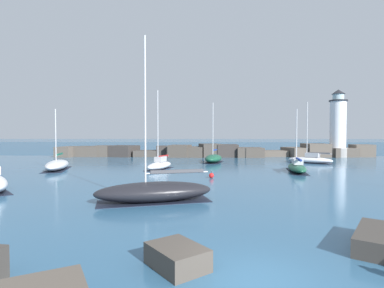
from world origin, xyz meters
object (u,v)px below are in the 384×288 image
(mooring_buoy_far_side, at_px, (211,175))
(sailboat_moored_3, at_px, (160,164))
(sailboat_moored_0, at_px, (213,158))
(sailboat_moored_7, at_px, (310,159))
(lighthouse, at_px, (338,128))
(sailboat_moored_4, at_px, (155,191))
(sailboat_moored_2, at_px, (297,167))
(sailboat_moored_6, at_px, (57,165))

(mooring_buoy_far_side, bearing_deg, sailboat_moored_3, 129.79)
(sailboat_moored_0, distance_m, sailboat_moored_7, 14.82)
(sailboat_moored_7, bearing_deg, sailboat_moored_3, -158.39)
(lighthouse, bearing_deg, sailboat_moored_4, -126.89)
(lighthouse, bearing_deg, sailboat_moored_2, -123.19)
(sailboat_moored_2, bearing_deg, sailboat_moored_7, 62.87)
(sailboat_moored_7, relative_size, mooring_buoy_far_side, 13.15)
(sailboat_moored_2, height_order, sailboat_moored_3, sailboat_moored_3)
(sailboat_moored_6, bearing_deg, sailboat_moored_7, 15.41)
(sailboat_moored_2, bearing_deg, sailboat_moored_3, 172.83)
(sailboat_moored_3, bearing_deg, sailboat_moored_0, 52.37)
(sailboat_moored_0, xyz_separation_m, sailboat_moored_4, (-5.10, -27.49, 0.01))
(sailboat_moored_2, relative_size, sailboat_moored_6, 0.98)
(sailboat_moored_3, bearing_deg, mooring_buoy_far_side, -50.21)
(lighthouse, bearing_deg, sailboat_moored_3, -145.85)
(sailboat_moored_0, height_order, sailboat_moored_6, sailboat_moored_0)
(sailboat_moored_0, relative_size, sailboat_moored_3, 0.94)
(sailboat_moored_6, height_order, sailboat_moored_7, sailboat_moored_7)
(mooring_buoy_far_side, bearing_deg, sailboat_moored_4, -111.02)
(lighthouse, xyz_separation_m, sailboat_moored_6, (-44.69, -22.57, -5.06))
(lighthouse, height_order, sailboat_moored_4, lighthouse)
(lighthouse, distance_m, mooring_buoy_far_side, 39.35)
(sailboat_moored_0, distance_m, sailboat_moored_4, 27.96)
(sailboat_moored_4, bearing_deg, sailboat_moored_6, 130.40)
(sailboat_moored_6, distance_m, sailboat_moored_7, 35.94)
(lighthouse, height_order, sailboat_moored_6, lighthouse)
(sailboat_moored_3, distance_m, sailboat_moored_6, 12.68)
(lighthouse, xyz_separation_m, sailboat_moored_2, (-15.57, -23.81, -5.11))
(sailboat_moored_6, relative_size, sailboat_moored_7, 0.84)
(sailboat_moored_4, bearing_deg, lighthouse, 53.11)
(sailboat_moored_0, distance_m, sailboat_moored_3, 11.78)
(mooring_buoy_far_side, bearing_deg, lighthouse, 48.49)
(sailboat_moored_4, xyz_separation_m, mooring_buoy_far_side, (4.11, 10.70, -0.41))
(lighthouse, relative_size, mooring_buoy_far_side, 18.48)
(sailboat_moored_3, distance_m, sailboat_moored_4, 18.28)
(sailboat_moored_4, distance_m, sailboat_moored_7, 33.44)
(sailboat_moored_4, relative_size, sailboat_moored_7, 1.14)
(sailboat_moored_2, bearing_deg, sailboat_moored_6, 177.56)
(sailboat_moored_7, height_order, mooring_buoy_far_side, sailboat_moored_7)
(sailboat_moored_2, relative_size, sailboat_moored_4, 0.72)
(sailboat_moored_3, relative_size, mooring_buoy_far_side, 13.83)
(mooring_buoy_far_side, bearing_deg, sailboat_moored_2, 27.68)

